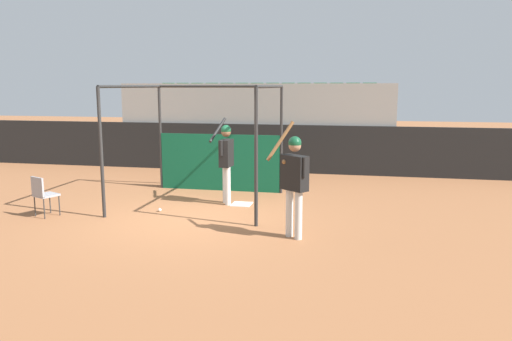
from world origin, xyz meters
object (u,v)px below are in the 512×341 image
baseball (160,210)px  player_batter (226,156)px  folding_chair (42,192)px  player_waiting (294,177)px

baseball → player_batter: bearing=39.5°
folding_chair → player_batter: bearing=53.3°
player_waiting → folding_chair: bearing=33.3°
player_batter → player_waiting: (1.83, -2.25, 0.01)m
player_waiting → baseball: 3.46m
player_waiting → baseball: (-3.04, 1.26, -1.06)m
player_batter → player_waiting: bearing=-136.6°
folding_chair → baseball: size_ratio=11.35×
player_batter → player_waiting: size_ratio=0.94×
player_batter → folding_chair: player_batter is taller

